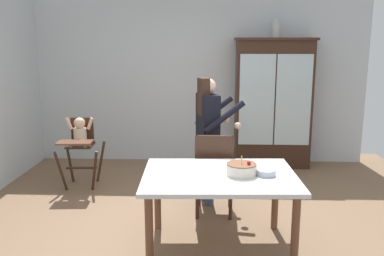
{
  "coord_description": "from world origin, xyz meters",
  "views": [
    {
      "loc": [
        0.18,
        -4.01,
        1.95
      ],
      "look_at": [
        -0.02,
        0.7,
        0.95
      ],
      "focal_mm": 38.49,
      "sensor_mm": 36.0,
      "label": 1
    }
  ],
  "objects_px": {
    "adult_person": "(208,125)",
    "china_cabinet": "(273,103)",
    "dining_table": "(219,183)",
    "birthday_cake": "(241,169)",
    "serving_bowl": "(266,172)",
    "high_chair_with_toddler": "(80,139)",
    "ceramic_vase": "(276,30)",
    "dining_chair_far_side": "(214,169)"
  },
  "relations": [
    {
      "from": "birthday_cake",
      "to": "serving_bowl",
      "type": "relative_size",
      "value": 1.56
    },
    {
      "from": "china_cabinet",
      "to": "birthday_cake",
      "type": "height_order",
      "value": "china_cabinet"
    },
    {
      "from": "adult_person",
      "to": "serving_bowl",
      "type": "xyz_separation_m",
      "value": [
        0.53,
        -1.15,
        -0.2
      ]
    },
    {
      "from": "china_cabinet",
      "to": "high_chair_with_toddler",
      "type": "relative_size",
      "value": 2.1
    },
    {
      "from": "high_chair_with_toddler",
      "to": "birthday_cake",
      "type": "bearing_deg",
      "value": -43.29
    },
    {
      "from": "china_cabinet",
      "to": "ceramic_vase",
      "type": "relative_size",
      "value": 7.4
    },
    {
      "from": "china_cabinet",
      "to": "dining_table",
      "type": "relative_size",
      "value": 1.37
    },
    {
      "from": "dining_table",
      "to": "birthday_cake",
      "type": "distance_m",
      "value": 0.25
    },
    {
      "from": "high_chair_with_toddler",
      "to": "dining_chair_far_side",
      "type": "relative_size",
      "value": 0.99
    },
    {
      "from": "ceramic_vase",
      "to": "high_chair_with_toddler",
      "type": "distance_m",
      "value": 3.27
    },
    {
      "from": "serving_bowl",
      "to": "ceramic_vase",
      "type": "bearing_deg",
      "value": 80.51
    },
    {
      "from": "dining_table",
      "to": "adult_person",
      "type": "bearing_deg",
      "value": 95.48
    },
    {
      "from": "birthday_cake",
      "to": "serving_bowl",
      "type": "bearing_deg",
      "value": -1.4
    },
    {
      "from": "ceramic_vase",
      "to": "dining_chair_far_side",
      "type": "bearing_deg",
      "value": -114.75
    },
    {
      "from": "birthday_cake",
      "to": "adult_person",
      "type": "bearing_deg",
      "value": 105.11
    },
    {
      "from": "china_cabinet",
      "to": "high_chair_with_toddler",
      "type": "xyz_separation_m",
      "value": [
        -2.72,
        -1.06,
        -0.35
      ]
    },
    {
      "from": "birthday_cake",
      "to": "dining_table",
      "type": "bearing_deg",
      "value": 178.1
    },
    {
      "from": "dining_table",
      "to": "china_cabinet",
      "type": "bearing_deg",
      "value": 72.02
    },
    {
      "from": "adult_person",
      "to": "high_chair_with_toddler",
      "type": "bearing_deg",
      "value": 56.08
    },
    {
      "from": "adult_person",
      "to": "china_cabinet",
      "type": "bearing_deg",
      "value": -49.01
    },
    {
      "from": "ceramic_vase",
      "to": "serving_bowl",
      "type": "xyz_separation_m",
      "value": [
        -0.46,
        -2.74,
        -1.35
      ]
    },
    {
      "from": "birthday_cake",
      "to": "dining_chair_far_side",
      "type": "bearing_deg",
      "value": 107.88
    },
    {
      "from": "high_chair_with_toddler",
      "to": "birthday_cake",
      "type": "relative_size",
      "value": 3.39
    },
    {
      "from": "china_cabinet",
      "to": "serving_bowl",
      "type": "relative_size",
      "value": 11.1
    },
    {
      "from": "high_chair_with_toddler",
      "to": "dining_chair_far_side",
      "type": "xyz_separation_m",
      "value": [
        1.8,
        -0.93,
        -0.1
      ]
    },
    {
      "from": "high_chair_with_toddler",
      "to": "adult_person",
      "type": "relative_size",
      "value": 0.62
    },
    {
      "from": "ceramic_vase",
      "to": "dining_chair_far_side",
      "type": "height_order",
      "value": "ceramic_vase"
    },
    {
      "from": "dining_table",
      "to": "birthday_cake",
      "type": "bearing_deg",
      "value": -1.9
    },
    {
      "from": "china_cabinet",
      "to": "ceramic_vase",
      "type": "bearing_deg",
      "value": 114.53
    },
    {
      "from": "high_chair_with_toddler",
      "to": "dining_chair_far_side",
      "type": "distance_m",
      "value": 2.03
    },
    {
      "from": "ceramic_vase",
      "to": "dining_chair_far_side",
      "type": "distance_m",
      "value": 2.7
    },
    {
      "from": "ceramic_vase",
      "to": "serving_bowl",
      "type": "distance_m",
      "value": 3.09
    },
    {
      "from": "ceramic_vase",
      "to": "dining_table",
      "type": "height_order",
      "value": "ceramic_vase"
    },
    {
      "from": "adult_person",
      "to": "birthday_cake",
      "type": "relative_size",
      "value": 5.47
    },
    {
      "from": "serving_bowl",
      "to": "china_cabinet",
      "type": "bearing_deg",
      "value": 80.46
    },
    {
      "from": "high_chair_with_toddler",
      "to": "birthday_cake",
      "type": "height_order",
      "value": "high_chair_with_toddler"
    },
    {
      "from": "dining_chair_far_side",
      "to": "adult_person",
      "type": "bearing_deg",
      "value": -78.15
    },
    {
      "from": "serving_bowl",
      "to": "high_chair_with_toddler",
      "type": "bearing_deg",
      "value": 143.38
    },
    {
      "from": "birthday_cake",
      "to": "serving_bowl",
      "type": "xyz_separation_m",
      "value": [
        0.22,
        -0.01,
        -0.03
      ]
    },
    {
      "from": "dining_table",
      "to": "dining_chair_far_side",
      "type": "bearing_deg",
      "value": 92.97
    },
    {
      "from": "ceramic_vase",
      "to": "dining_chair_far_side",
      "type": "relative_size",
      "value": 0.28
    },
    {
      "from": "high_chair_with_toddler",
      "to": "dining_table",
      "type": "height_order",
      "value": "high_chair_with_toddler"
    }
  ]
}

